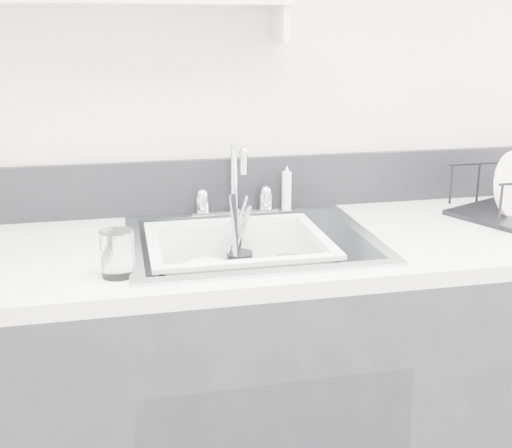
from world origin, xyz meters
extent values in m
cube|color=silver|center=(0.00, 1.49, 1.30)|extent=(3.50, 0.02, 2.60)
cube|color=#252528|center=(0.00, 1.19, 0.44)|extent=(3.20, 0.62, 0.88)
cube|color=white|center=(0.00, 1.19, 0.90)|extent=(3.20, 0.62, 0.04)
cube|color=black|center=(0.00, 1.49, 1.00)|extent=(3.20, 0.02, 0.16)
cube|color=silver|center=(0.00, 1.44, 0.93)|extent=(0.26, 0.06, 0.02)
cylinder|color=silver|center=(-0.10, 1.44, 0.96)|extent=(0.04, 0.04, 0.05)
cylinder|color=silver|center=(0.10, 1.44, 0.96)|extent=(0.04, 0.04, 0.05)
cylinder|color=silver|center=(0.00, 1.44, 1.03)|extent=(0.02, 0.02, 0.20)
cylinder|color=silver|center=(0.00, 1.37, 1.14)|extent=(0.02, 0.15, 0.02)
cylinder|color=white|center=(0.16, 1.44, 0.99)|extent=(0.03, 0.03, 0.14)
cube|color=silver|center=(-0.35, 1.42, 1.52)|extent=(1.00, 0.16, 0.02)
cube|color=silver|center=(0.13, 1.42, 1.46)|extent=(0.02, 0.14, 0.10)
cylinder|color=white|center=(-0.09, 1.16, 0.77)|extent=(0.22, 0.22, 0.01)
cylinder|color=white|center=(-0.08, 1.16, 0.79)|extent=(0.22, 0.22, 0.01)
cylinder|color=white|center=(-0.10, 1.16, 0.82)|extent=(0.25, 0.24, 0.09)
cylinder|color=black|center=(-0.02, 1.28, 0.81)|extent=(0.07, 0.07, 0.09)
cylinder|color=silver|center=(-0.03, 1.29, 0.89)|extent=(0.01, 0.05, 0.18)
cylinder|color=silver|center=(0.00, 1.27, 0.88)|extent=(0.02, 0.04, 0.16)
cylinder|color=black|center=(-0.03, 1.28, 0.91)|extent=(0.01, 0.05, 0.20)
cylinder|color=white|center=(0.10, 1.19, 0.82)|extent=(0.09, 0.09, 0.10)
cylinder|color=white|center=(-0.34, 1.01, 0.97)|extent=(0.08, 0.08, 0.10)
imported|color=white|center=(0.10, 1.11, 0.78)|extent=(0.11, 0.11, 0.03)
camera|label=1|loc=(-0.32, -0.36, 1.45)|focal=45.00mm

